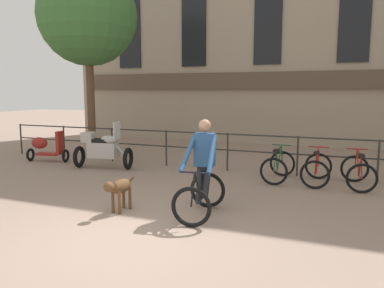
% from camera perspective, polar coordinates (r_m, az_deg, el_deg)
% --- Properties ---
extents(ground_plane, '(60.00, 60.00, 0.00)m').
position_cam_1_polar(ground_plane, '(5.87, -9.51, -14.03)').
color(ground_plane, gray).
extents(canal_railing, '(15.05, 0.05, 1.05)m').
position_cam_1_polar(canal_railing, '(10.35, 5.45, -0.20)').
color(canal_railing, '#2D2B28').
rests_on(canal_railing, ground_plane).
extents(cyclist_with_bike, '(0.79, 1.23, 1.70)m').
position_cam_1_polar(cyclist_with_bike, '(6.65, 1.54, -4.37)').
color(cyclist_with_bike, black).
rests_on(cyclist_with_bike, ground_plane).
extents(dog, '(0.26, 0.89, 0.63)m').
position_cam_1_polar(dog, '(6.96, -11.06, -6.59)').
color(dog, brown).
rests_on(dog, ground_plane).
extents(parked_motorcycle, '(1.70, 0.91, 1.35)m').
position_cam_1_polar(parked_motorcycle, '(10.92, -13.47, -0.72)').
color(parked_motorcycle, black).
rests_on(parked_motorcycle, ground_plane).
extents(parked_bicycle_near_lamp, '(0.71, 1.14, 0.86)m').
position_cam_1_polar(parked_bicycle_near_lamp, '(9.46, 13.00, -3.32)').
color(parked_bicycle_near_lamp, black).
rests_on(parked_bicycle_near_lamp, ground_plane).
extents(parked_bicycle_mid_left, '(0.68, 1.12, 0.86)m').
position_cam_1_polar(parked_bicycle_mid_left, '(9.37, 18.46, -3.64)').
color(parked_bicycle_mid_left, black).
rests_on(parked_bicycle_mid_left, ground_plane).
extents(parked_bicycle_mid_right, '(0.78, 1.17, 0.86)m').
position_cam_1_polar(parked_bicycle_mid_right, '(9.37, 23.99, -3.93)').
color(parked_bicycle_mid_right, black).
rests_on(parked_bicycle_mid_right, ground_plane).
extents(parked_scooter, '(1.33, 0.65, 0.96)m').
position_cam_1_polar(parked_scooter, '(12.52, -21.33, -0.42)').
color(parked_scooter, black).
rests_on(parked_scooter, ground_plane).
extents(tree_canalside_left, '(3.25, 3.25, 6.27)m').
position_cam_1_polar(tree_canalside_left, '(13.50, -15.62, 18.19)').
color(tree_canalside_left, brown).
rests_on(tree_canalside_left, ground_plane).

